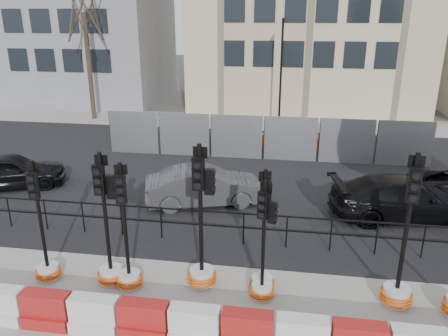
% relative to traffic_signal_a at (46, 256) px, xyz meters
% --- Properties ---
extents(ground, '(120.00, 120.00, 0.00)m').
position_rel_traffic_signal_a_xyz_m(ground, '(4.58, 1.22, -0.64)').
color(ground, '#51514C').
rests_on(ground, ground).
extents(road, '(40.00, 14.00, 0.03)m').
position_rel_traffic_signal_a_xyz_m(road, '(4.58, 8.22, -0.63)').
color(road, black).
rests_on(road, ground).
extents(sidewalk_far, '(40.00, 4.00, 0.02)m').
position_rel_traffic_signal_a_xyz_m(sidewalk_far, '(4.58, 17.22, -0.63)').
color(sidewalk_far, gray).
rests_on(sidewalk_far, ground).
extents(building_grey, '(11.00, 9.06, 14.00)m').
position_rel_traffic_signal_a_xyz_m(building_grey, '(-9.42, 23.21, 6.36)').
color(building_grey, gray).
rests_on(building_grey, ground).
extents(kerb_railing, '(18.00, 0.04, 1.00)m').
position_rel_traffic_signal_a_xyz_m(kerb_railing, '(4.58, 2.42, 0.05)').
color(kerb_railing, black).
rests_on(kerb_railing, ground).
extents(heras_fencing, '(14.33, 1.72, 2.00)m').
position_rel_traffic_signal_a_xyz_m(heras_fencing, '(4.09, 10.93, 0.07)').
color(heras_fencing, gray).
rests_on(heras_fencing, ground).
extents(lamp_post_far, '(0.12, 0.56, 6.00)m').
position_rel_traffic_signal_a_xyz_m(lamp_post_far, '(5.08, 16.20, 2.58)').
color(lamp_post_far, black).
rests_on(lamp_post_far, ground).
extents(tree_bare_far, '(2.00, 2.00, 9.00)m').
position_rel_traffic_signal_a_xyz_m(tree_bare_far, '(-6.42, 16.72, 6.01)').
color(tree_bare_far, '#473828').
rests_on(tree_bare_far, ground).
extents(barrier_row, '(16.75, 0.50, 0.80)m').
position_rel_traffic_signal_a_xyz_m(barrier_row, '(4.58, -1.58, -0.27)').
color(barrier_row, '#B80E27').
rests_on(barrier_row, ground).
extents(traffic_signal_a, '(0.61, 0.61, 3.10)m').
position_rel_traffic_signal_a_xyz_m(traffic_signal_a, '(0.00, 0.00, 0.00)').
color(traffic_signal_a, silver).
rests_on(traffic_signal_a, ground).
extents(traffic_signal_b, '(0.66, 0.66, 3.35)m').
position_rel_traffic_signal_a_xyz_m(traffic_signal_b, '(1.61, 0.08, 0.16)').
color(traffic_signal_b, silver).
rests_on(traffic_signal_b, ground).
extents(traffic_signal_c, '(0.63, 0.63, 3.18)m').
position_rel_traffic_signal_a_xyz_m(traffic_signal_c, '(2.11, -0.02, 0.02)').
color(traffic_signal_c, silver).
rests_on(traffic_signal_c, ground).
extents(traffic_signal_d, '(0.70, 0.70, 3.57)m').
position_rel_traffic_signal_a_xyz_m(traffic_signal_d, '(3.82, 0.33, 0.21)').
color(traffic_signal_d, silver).
rests_on(traffic_signal_d, ground).
extents(traffic_signal_e, '(0.61, 0.61, 3.07)m').
position_rel_traffic_signal_a_xyz_m(traffic_signal_e, '(5.26, 0.32, -0.01)').
color(traffic_signal_e, silver).
rests_on(traffic_signal_e, ground).
extents(traffic_signal_f, '(0.58, 0.58, 2.92)m').
position_rel_traffic_signal_a_xyz_m(traffic_signal_f, '(5.28, 0.04, 0.06)').
color(traffic_signal_f, silver).
rests_on(traffic_signal_f, ground).
extents(traffic_signal_g, '(0.71, 0.71, 3.61)m').
position_rel_traffic_signal_a_xyz_m(traffic_signal_g, '(8.29, 0.27, 0.11)').
color(traffic_signal_g, silver).
rests_on(traffic_signal_g, ground).
extents(car_a, '(4.46, 5.08, 1.34)m').
position_rel_traffic_signal_a_xyz_m(car_a, '(-4.55, 5.40, 0.03)').
color(car_a, black).
rests_on(car_a, ground).
extents(car_b, '(3.71, 4.82, 1.32)m').
position_rel_traffic_signal_a_xyz_m(car_b, '(2.95, 5.04, 0.02)').
color(car_b, '#414145').
rests_on(car_b, ground).
extents(car_c, '(3.50, 5.32, 1.35)m').
position_rel_traffic_signal_a_xyz_m(car_c, '(9.44, 4.98, 0.04)').
color(car_c, black).
rests_on(car_c, ground).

